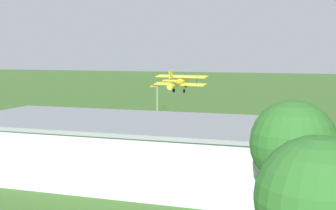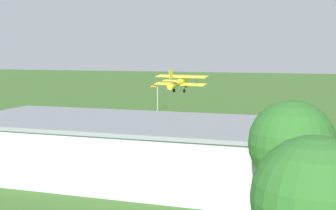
{
  "view_description": "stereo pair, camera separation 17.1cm",
  "coord_description": "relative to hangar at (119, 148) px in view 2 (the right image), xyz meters",
  "views": [
    {
      "loc": [
        -24.12,
        79.52,
        12.1
      ],
      "look_at": [
        -3.13,
        16.09,
        4.58
      ],
      "focal_mm": 50.24,
      "sensor_mm": 36.0,
      "label": 1
    },
    {
      "loc": [
        -24.28,
        79.47,
        12.1
      ],
      "look_at": [
        -3.13,
        16.09,
        4.58
      ],
      "focal_mm": 50.24,
      "sensor_mm": 36.0,
      "label": 2
    }
  ],
  "objects": [
    {
      "name": "tree_near_perimeter_road",
      "position": [
        -18.65,
        24.51,
        4.1
      ],
      "size": [
        4.52,
        4.52,
        9.23
      ],
      "color": "brown",
      "rests_on": "ground_plane"
    },
    {
      "name": "person_near_hangar_door",
      "position": [
        -2.16,
        -16.68,
        -1.96
      ],
      "size": [
        0.5,
        0.5,
        1.7
      ],
      "color": "#72338C",
      "rests_on": "ground_plane"
    },
    {
      "name": "ground_plane",
      "position": [
        5.44,
        -38.1,
        -2.81
      ],
      "size": [
        400.0,
        400.0,
        0.0
      ],
      "primitive_type": "plane",
      "color": "#3D6628"
    },
    {
      "name": "person_watching_takeoff",
      "position": [
        13.7,
        -17.72,
        -2.04
      ],
      "size": [
        0.42,
        0.42,
        1.55
      ],
      "color": "#3F3F47",
      "rests_on": "ground_plane"
    },
    {
      "name": "person_walking_on_apron",
      "position": [
        -4.93,
        -17.01,
        -1.94
      ],
      "size": [
        0.44,
        0.44,
        1.74
      ],
      "color": "#B23333",
      "rests_on": "ground_plane"
    },
    {
      "name": "hangar",
      "position": [
        0.0,
        0.0,
        0.0
      ],
      "size": [
        31.31,
        15.07,
        5.6
      ],
      "color": "#B7BCC6",
      "rests_on": "ground_plane"
    },
    {
      "name": "car_yellow",
      "position": [
        22.05,
        -11.01,
        -1.94
      ],
      "size": [
        2.32,
        4.63,
        1.69
      ],
      "color": "gold",
      "rests_on": "ground_plane"
    },
    {
      "name": "person_by_parked_cars",
      "position": [
        11.08,
        -16.27,
        -1.96
      ],
      "size": [
        0.49,
        0.49,
        1.7
      ],
      "color": "#72338C",
      "rests_on": "ground_plane"
    },
    {
      "name": "tree_by_windsock",
      "position": [
        -17.06,
        11.97,
        3.68
      ],
      "size": [
        5.36,
        5.36,
        9.21
      ],
      "color": "brown",
      "rests_on": "ground_plane"
    },
    {
      "name": "biplane",
      "position": [
        3.78,
        -32.16,
        4.46
      ],
      "size": [
        9.36,
        6.93,
        3.86
      ],
      "color": "yellow"
    },
    {
      "name": "windsock",
      "position": [
        13.8,
        -47.9,
        1.98
      ],
      "size": [
        1.45,
        0.8,
        5.44
      ],
      "color": "silver",
      "rests_on": "ground_plane"
    },
    {
      "name": "person_beside_truck",
      "position": [
        -10.57,
        -13.41,
        -1.99
      ],
      "size": [
        0.53,
        0.53,
        1.65
      ],
      "color": "#B23333",
      "rests_on": "ground_plane"
    },
    {
      "name": "car_green",
      "position": [
        -13.93,
        -13.33,
        -2.02
      ],
      "size": [
        2.11,
        4.4,
        1.49
      ],
      "color": "#1E6B38",
      "rests_on": "ground_plane"
    },
    {
      "name": "car_black",
      "position": [
        16.99,
        -13.52,
        -2.03
      ],
      "size": [
        2.04,
        4.61,
        1.48
      ],
      "color": "black",
      "rests_on": "ground_plane"
    }
  ]
}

